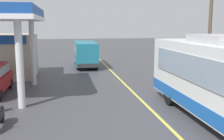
{
  "coord_description": "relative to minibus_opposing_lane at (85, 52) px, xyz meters",
  "views": [
    {
      "loc": [
        -4.06,
        -4.69,
        4.07
      ],
      "look_at": [
        -1.5,
        10.0,
        1.6
      ],
      "focal_mm": 43.16,
      "sensor_mm": 36.0,
      "label": 1
    }
  ],
  "objects": [
    {
      "name": "ground",
      "position": [
        2.09,
        -2.03,
        -1.47
      ],
      "size": [
        120.0,
        120.0,
        0.0
      ],
      "primitive_type": "plane",
      "color": "#424247"
    },
    {
      "name": "lane_divider_stripe",
      "position": [
        2.09,
        -7.03,
        -1.47
      ],
      "size": [
        0.16,
        50.0,
        0.01
      ],
      "primitive_type": "cube",
      "color": "#D8CC4C",
      "rests_on": "ground"
    },
    {
      "name": "minibus_opposing_lane",
      "position": [
        0.0,
        0.0,
        0.0
      ],
      "size": [
        2.04,
        6.13,
        2.44
      ],
      "color": "teal",
      "rests_on": "ground"
    },
    {
      "name": "pedestrian_by_shop",
      "position": [
        -6.37,
        -6.97,
        -0.54
      ],
      "size": [
        0.55,
        0.22,
        1.66
      ],
      "color": "#33333F",
      "rests_on": "ground"
    },
    {
      "name": "utility_pole_roadside",
      "position": [
        7.96,
        -9.31,
        2.29
      ],
      "size": [
        1.8,
        0.24,
        7.17
      ],
      "color": "brown",
      "rests_on": "ground"
    }
  ]
}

